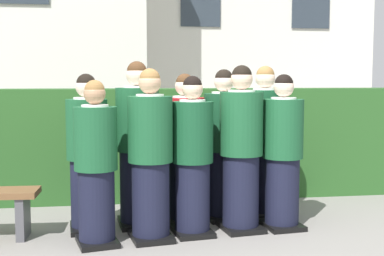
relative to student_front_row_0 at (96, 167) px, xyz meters
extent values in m
plane|color=gray|center=(0.97, 0.16, -0.73)|extent=(60.00, 60.00, 0.00)
cylinder|color=black|center=(0.00, 0.00, -0.38)|extent=(0.34, 0.34, 0.71)
cube|color=black|center=(0.00, 0.00, -0.71)|extent=(0.44, 0.51, 0.05)
cylinder|color=#19512D|center=(0.00, 0.00, 0.27)|extent=(0.40, 0.40, 0.59)
cylinder|color=white|center=(0.00, 0.00, 0.57)|extent=(0.25, 0.25, 0.03)
cube|color=navy|center=(-0.04, 0.19, 0.39)|extent=(0.04, 0.02, 0.26)
sphere|color=tan|center=(0.00, 0.00, 0.68)|extent=(0.20, 0.20, 0.20)
sphere|color=olive|center=(0.00, 0.00, 0.72)|extent=(0.18, 0.18, 0.18)
cube|color=white|center=(-0.05, 0.25, 0.18)|extent=(0.15, 0.04, 0.20)
cylinder|color=black|center=(0.51, 0.08, -0.35)|extent=(0.36, 0.36, 0.76)
cube|color=black|center=(0.51, 0.08, -0.71)|extent=(0.45, 0.53, 0.05)
cylinder|color=#19512D|center=(0.51, 0.08, 0.34)|extent=(0.43, 0.43, 0.63)
cylinder|color=white|center=(0.51, 0.08, 0.66)|extent=(0.27, 0.27, 0.03)
cube|color=gold|center=(0.48, 0.28, 0.47)|extent=(0.04, 0.02, 0.28)
sphere|color=tan|center=(0.51, 0.08, 0.78)|extent=(0.22, 0.22, 0.22)
sphere|color=olive|center=(0.51, 0.08, 0.82)|extent=(0.20, 0.20, 0.20)
cube|color=white|center=(0.47, 0.35, 0.25)|extent=(0.15, 0.03, 0.20)
cylinder|color=black|center=(0.94, 0.18, -0.37)|extent=(0.35, 0.35, 0.73)
cube|color=black|center=(0.94, 0.18, -0.71)|extent=(0.42, 0.50, 0.05)
cylinder|color=#144728|center=(0.94, 0.18, 0.30)|extent=(0.41, 0.41, 0.60)
cylinder|color=white|center=(0.94, 0.18, 0.60)|extent=(0.26, 0.26, 0.03)
cube|color=#236038|center=(0.91, 0.38, 0.42)|extent=(0.04, 0.02, 0.27)
sphere|color=beige|center=(0.94, 0.18, 0.72)|extent=(0.21, 0.21, 0.21)
sphere|color=black|center=(0.94, 0.18, 0.76)|extent=(0.19, 0.19, 0.19)
cylinder|color=black|center=(1.45, 0.26, -0.35)|extent=(0.37, 0.37, 0.78)
cube|color=black|center=(1.45, 0.26, -0.71)|extent=(0.46, 0.54, 0.05)
cylinder|color=#19512D|center=(1.45, 0.26, 0.37)|extent=(0.44, 0.44, 0.64)
cylinder|color=white|center=(1.45, 0.26, 0.69)|extent=(0.27, 0.27, 0.03)
cube|color=gold|center=(1.42, 0.47, 0.49)|extent=(0.04, 0.02, 0.28)
sphere|color=beige|center=(1.45, 0.26, 0.82)|extent=(0.22, 0.22, 0.22)
sphere|color=black|center=(1.45, 0.26, 0.86)|extent=(0.20, 0.20, 0.20)
cylinder|color=black|center=(1.90, 0.27, -0.37)|extent=(0.35, 0.35, 0.74)
cube|color=black|center=(1.90, 0.27, -0.71)|extent=(0.42, 0.50, 0.05)
cylinder|color=#19512D|center=(1.90, 0.27, 0.31)|extent=(0.42, 0.42, 0.61)
cylinder|color=white|center=(1.90, 0.27, 0.62)|extent=(0.26, 0.26, 0.03)
cube|color=#236038|center=(1.88, 0.47, 0.43)|extent=(0.04, 0.02, 0.27)
sphere|color=beige|center=(1.90, 0.27, 0.74)|extent=(0.21, 0.21, 0.21)
sphere|color=black|center=(1.90, 0.27, 0.77)|extent=(0.19, 0.19, 0.19)
cylinder|color=black|center=(-0.10, 0.47, -0.37)|extent=(0.35, 0.35, 0.74)
cube|color=black|center=(-0.10, 0.47, -0.71)|extent=(0.41, 0.49, 0.05)
cylinder|color=#19512D|center=(-0.10, 0.47, 0.31)|extent=(0.42, 0.42, 0.61)
cylinder|color=white|center=(-0.10, 0.47, 0.62)|extent=(0.26, 0.26, 0.03)
cube|color=gold|center=(-0.12, 0.67, 0.43)|extent=(0.04, 0.02, 0.27)
sphere|color=beige|center=(-0.10, 0.47, 0.74)|extent=(0.21, 0.21, 0.21)
sphere|color=black|center=(-0.10, 0.47, 0.78)|extent=(0.19, 0.19, 0.19)
cylinder|color=black|center=(0.41, 0.59, -0.33)|extent=(0.38, 0.38, 0.80)
cube|color=black|center=(0.41, 0.59, -0.71)|extent=(0.45, 0.53, 0.05)
cylinder|color=#19512D|center=(0.41, 0.59, 0.40)|extent=(0.45, 0.45, 0.66)
cylinder|color=white|center=(0.41, 0.59, 0.73)|extent=(0.28, 0.28, 0.03)
cube|color=navy|center=(0.39, 0.80, 0.53)|extent=(0.04, 0.02, 0.29)
sphere|color=beige|center=(0.41, 0.59, 0.86)|extent=(0.23, 0.23, 0.23)
sphere|color=#472D19|center=(0.41, 0.59, 0.90)|extent=(0.21, 0.21, 0.21)
cube|color=white|center=(0.39, 0.87, 0.30)|extent=(0.15, 0.02, 0.20)
cylinder|color=black|center=(0.92, 0.63, -0.36)|extent=(0.35, 0.35, 0.74)
cube|color=black|center=(0.92, 0.63, -0.71)|extent=(0.46, 0.53, 0.05)
cylinder|color=#AD191E|center=(0.92, 0.63, 0.31)|extent=(0.42, 0.42, 0.61)
cylinder|color=white|center=(0.92, 0.63, 0.62)|extent=(0.26, 0.26, 0.03)
cube|color=navy|center=(0.88, 0.83, 0.44)|extent=(0.04, 0.02, 0.27)
sphere|color=beige|center=(0.92, 0.63, 0.74)|extent=(0.21, 0.21, 0.21)
sphere|color=#472D19|center=(0.92, 0.63, 0.78)|extent=(0.19, 0.19, 0.19)
cube|color=white|center=(0.87, 0.90, 0.22)|extent=(0.15, 0.04, 0.20)
cylinder|color=black|center=(1.37, 0.72, -0.35)|extent=(0.37, 0.37, 0.76)
cube|color=black|center=(1.37, 0.72, -0.71)|extent=(0.43, 0.51, 0.05)
cylinder|color=#144728|center=(1.37, 0.72, 0.34)|extent=(0.43, 0.43, 0.63)
cylinder|color=white|center=(1.37, 0.72, 0.66)|extent=(0.27, 0.27, 0.03)
cube|color=gold|center=(1.35, 0.92, 0.47)|extent=(0.04, 0.02, 0.28)
sphere|color=beige|center=(1.37, 0.72, 0.79)|extent=(0.22, 0.22, 0.22)
sphere|color=black|center=(1.37, 0.72, 0.83)|extent=(0.20, 0.20, 0.20)
cylinder|color=black|center=(1.86, 0.81, -0.34)|extent=(0.37, 0.37, 0.78)
cube|color=black|center=(1.86, 0.81, -0.71)|extent=(0.45, 0.53, 0.05)
cylinder|color=#144728|center=(1.86, 0.81, 0.37)|extent=(0.44, 0.44, 0.65)
cylinder|color=white|center=(1.86, 0.81, 0.70)|extent=(0.27, 0.27, 0.03)
cube|color=gold|center=(1.83, 1.01, 0.50)|extent=(0.04, 0.02, 0.28)
sphere|color=beige|center=(1.86, 0.81, 0.82)|extent=(0.22, 0.22, 0.22)
sphere|color=olive|center=(1.86, 0.81, 0.86)|extent=(0.20, 0.20, 0.20)
cube|color=#285623|center=(0.97, 1.88, -0.02)|extent=(8.28, 0.70, 1.43)
cube|color=silver|center=(3.40, 8.88, 1.90)|extent=(5.74, 4.23, 5.27)
cube|color=#2D3842|center=(2.11, 6.75, 2.53)|extent=(0.90, 0.04, 1.10)
cube|color=#2D3842|center=(4.69, 6.75, 2.53)|extent=(0.90, 0.04, 1.10)
cube|color=#4C4C51|center=(-0.72, 0.30, -0.52)|extent=(0.09, 0.32, 0.42)
camera|label=1|loc=(0.19, -4.83, 0.82)|focal=48.26mm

